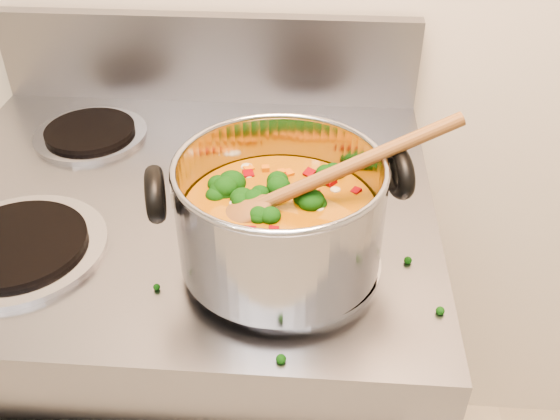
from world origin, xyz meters
name	(u,v)px	position (x,y,z in m)	size (l,w,h in m)	color
electric_range	(200,383)	(0.02, 1.16, 0.47)	(0.76, 0.68, 1.08)	gray
stockpot	(280,217)	(0.19, 1.00, 1.00)	(0.31, 0.25, 0.15)	#9A9AA1
wooden_spoon	(298,189)	(0.21, 1.01, 1.04)	(0.30, 0.11, 0.13)	brown
cooktop_crumbs	(331,258)	(0.25, 1.02, 0.92)	(0.35, 0.26, 0.01)	black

